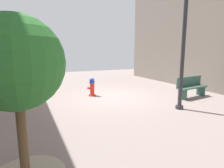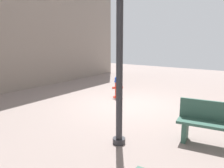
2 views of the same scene
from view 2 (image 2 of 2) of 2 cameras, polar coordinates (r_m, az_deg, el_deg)
name	(u,v)px [view 2 (image 2 of 2)]	position (r m, az deg, el deg)	size (l,w,h in m)	color
ground_plane	(126,104)	(8.02, 3.48, -5.16)	(23.40, 23.40, 0.00)	gray
fire_hydrant	(118,87)	(8.82, 1.44, -0.73)	(0.39, 0.39, 0.87)	red
bench_near	(220,124)	(5.34, 25.97, -9.18)	(1.78, 0.66, 0.95)	#33594C
street_lamp	(120,11)	(4.64, 2.02, 18.09)	(0.36, 0.36, 4.60)	#2D2D33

